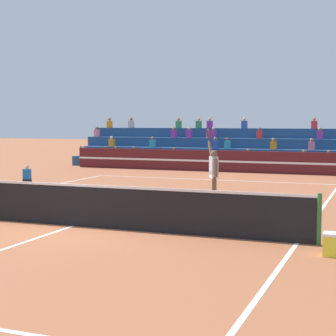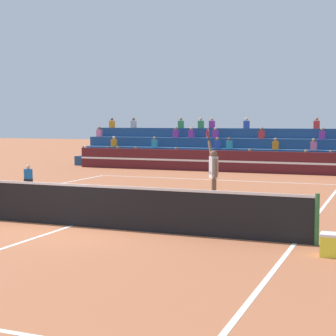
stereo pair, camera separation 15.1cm
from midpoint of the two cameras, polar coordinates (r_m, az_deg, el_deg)
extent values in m
plane|color=#AD603D|center=(14.26, -9.43, -5.82)|extent=(120.00, 120.00, 0.00)
cube|color=white|center=(25.11, 4.70, -1.20)|extent=(11.00, 0.10, 0.01)
cube|color=white|center=(12.40, 13.10, -7.47)|extent=(0.10, 23.80, 0.01)
cube|color=white|center=(19.97, 0.12, -2.72)|extent=(8.25, 0.10, 0.01)
cube|color=white|center=(14.26, -9.43, -5.81)|extent=(0.10, 12.85, 0.01)
cylinder|color=#2D6B38|center=(12.24, 15.24, -5.07)|extent=(0.10, 0.10, 1.10)
cube|color=black|center=(14.18, -9.46, -3.84)|extent=(11.90, 0.02, 1.00)
cube|color=white|center=(14.11, -9.49, -1.71)|extent=(11.90, 0.04, 0.06)
cube|color=#51191E|center=(28.98, 7.06, 0.66)|extent=(18.00, 0.24, 1.10)
cube|color=white|center=(28.85, 6.99, 0.64)|extent=(18.00, 0.02, 0.10)
cube|color=navy|center=(30.23, 7.66, 0.30)|extent=(20.06, 0.95, 0.55)
cube|color=yellow|center=(29.92, 8.48, 1.19)|extent=(0.32, 0.22, 0.44)
sphere|color=brown|center=(29.90, 8.49, 1.81)|extent=(0.18, 0.18, 0.18)
cube|color=red|center=(32.07, -3.12, 1.48)|extent=(0.32, 0.22, 0.44)
sphere|color=brown|center=(32.06, -3.12, 2.05)|extent=(0.18, 0.18, 0.18)
cube|color=red|center=(29.26, 16.38, 0.97)|extent=(0.32, 0.22, 0.44)
sphere|color=brown|center=(29.24, 16.39, 1.60)|extent=(0.18, 0.18, 0.18)
cube|color=#338C4C|center=(29.40, 13.98, 1.04)|extent=(0.32, 0.22, 0.44)
sphere|color=#9E7051|center=(29.38, 13.99, 1.67)|extent=(0.18, 0.18, 0.18)
cube|color=pink|center=(31.13, 0.99, 1.38)|extent=(0.32, 0.22, 0.44)
sphere|color=brown|center=(31.11, 0.99, 1.97)|extent=(0.18, 0.18, 0.18)
cube|color=pink|center=(33.59, -8.25, 1.58)|extent=(0.32, 0.22, 0.44)
sphere|color=beige|center=(33.57, -8.26, 2.13)|extent=(0.18, 0.18, 0.18)
cube|color=black|center=(32.86, -5.94, 1.54)|extent=(0.32, 0.22, 0.44)
sphere|color=brown|center=(32.84, -5.95, 2.09)|extent=(0.18, 0.18, 0.18)
cube|color=teal|center=(32.57, -4.96, 1.52)|extent=(0.32, 0.22, 0.44)
sphere|color=brown|center=(32.56, -4.97, 2.08)|extent=(0.18, 0.18, 0.18)
cube|color=navy|center=(31.13, 8.09, 0.93)|extent=(20.06, 0.95, 1.10)
cube|color=teal|center=(31.15, 6.39, 2.37)|extent=(0.32, 0.22, 0.44)
sphere|color=brown|center=(31.14, 6.39, 2.96)|extent=(0.18, 0.18, 0.18)
cube|color=orange|center=(30.58, 11.00, 2.27)|extent=(0.32, 0.22, 0.44)
sphere|color=#9E7051|center=(30.57, 11.01, 2.87)|extent=(0.18, 0.18, 0.18)
cube|color=#2D4CA5|center=(31.34, 5.17, 2.39)|extent=(0.32, 0.22, 0.44)
sphere|color=#9E7051|center=(31.33, 5.17, 2.98)|extent=(0.18, 0.18, 0.18)
cube|color=pink|center=(30.28, 14.72, 2.17)|extent=(0.32, 0.22, 0.44)
sphere|color=#9E7051|center=(30.27, 14.73, 2.78)|extent=(0.18, 0.18, 0.18)
cube|color=teal|center=(32.61, -1.23, 2.50)|extent=(0.32, 0.22, 0.44)
sphere|color=#9E7051|center=(32.60, -1.24, 3.07)|extent=(0.18, 0.18, 0.18)
cube|color=orange|center=(33.73, -5.38, 2.56)|extent=(0.32, 0.22, 0.44)
sphere|color=beige|center=(33.72, -5.39, 3.10)|extent=(0.18, 0.18, 0.18)
cube|color=navy|center=(32.04, 8.49, 1.53)|extent=(20.06, 0.95, 1.65)
cube|color=purple|center=(32.80, 2.51, 3.47)|extent=(0.32, 0.22, 0.44)
sphere|color=tan|center=(32.79, 2.51, 4.03)|extent=(0.18, 0.18, 0.18)
cube|color=purple|center=(32.35, 4.98, 3.44)|extent=(0.32, 0.22, 0.44)
sphere|color=tan|center=(32.34, 4.98, 4.01)|extent=(0.18, 0.18, 0.18)
cube|color=pink|center=(35.25, -6.87, 3.53)|extent=(0.32, 0.22, 0.44)
sphere|color=brown|center=(35.25, -6.88, 4.05)|extent=(0.18, 0.18, 0.18)
cube|color=red|center=(31.68, 9.63, 3.37)|extent=(0.32, 0.22, 0.44)
sphere|color=brown|center=(31.68, 9.63, 3.95)|extent=(0.18, 0.18, 0.18)
cube|color=purple|center=(31.17, 15.52, 3.24)|extent=(0.32, 0.22, 0.44)
sphere|color=#9E7051|center=(31.16, 15.53, 3.83)|extent=(0.18, 0.18, 0.18)
cube|color=purple|center=(33.13, 0.93, 3.49)|extent=(0.32, 0.22, 0.44)
sphere|color=#9E7051|center=(33.12, 0.93, 4.04)|extent=(0.18, 0.18, 0.18)
cube|color=navy|center=(32.95, 8.87, 2.09)|extent=(20.06, 0.95, 2.20)
cube|color=#338C4C|center=(33.60, 3.49, 4.44)|extent=(0.32, 0.22, 0.44)
sphere|color=tan|center=(33.60, 3.49, 4.98)|extent=(0.18, 0.18, 0.18)
cube|color=#2D4CA5|center=(32.84, 8.11, 4.39)|extent=(0.32, 0.22, 0.44)
sphere|color=beige|center=(32.84, 8.12, 4.95)|extent=(0.18, 0.18, 0.18)
cube|color=purple|center=(33.39, 4.61, 4.43)|extent=(0.32, 0.22, 0.44)
sphere|color=tan|center=(33.39, 4.62, 4.98)|extent=(0.18, 0.18, 0.18)
cube|color=#B2B2B7|center=(35.23, -3.40, 4.45)|extent=(0.32, 0.22, 0.44)
sphere|color=brown|center=(35.23, -3.40, 4.97)|extent=(0.18, 0.18, 0.18)
cube|color=orange|center=(35.90, -5.59, 4.45)|extent=(0.32, 0.22, 0.44)
sphere|color=brown|center=(35.90, -5.60, 4.96)|extent=(0.18, 0.18, 0.18)
cube|color=red|center=(32.15, 14.99, 4.27)|extent=(0.32, 0.22, 0.44)
sphere|color=#9E7051|center=(32.15, 15.00, 4.84)|extent=(0.18, 0.18, 0.18)
cube|color=#338C4C|center=(34.02, 1.44, 4.45)|extent=(0.32, 0.22, 0.44)
sphere|color=#9E7051|center=(34.02, 1.45, 4.99)|extent=(0.18, 0.18, 0.18)
cube|color=black|center=(23.54, -13.82, -1.58)|extent=(0.28, 0.36, 0.12)
cube|color=black|center=(23.53, -13.82, -1.29)|extent=(0.28, 0.24, 0.18)
cube|color=#1966B2|center=(23.50, -13.84, -0.59)|extent=(0.30, 0.18, 0.40)
sphere|color=beige|center=(23.47, -13.85, 0.12)|extent=(0.17, 0.17, 0.17)
cylinder|color=brown|center=(17.46, 4.92, -2.34)|extent=(0.14, 0.14, 0.90)
cylinder|color=brown|center=(17.69, 4.96, -2.25)|extent=(0.14, 0.14, 0.90)
cube|color=white|center=(17.51, 4.90, -0.71)|extent=(0.34, 0.38, 0.20)
cube|color=#B2B2B7|center=(17.48, 4.90, 0.27)|extent=(0.37, 0.41, 0.56)
sphere|color=brown|center=(17.46, 4.91, 1.45)|extent=(0.22, 0.22, 0.22)
cube|color=white|center=(17.51, 4.78, -3.66)|extent=(0.28, 0.24, 0.09)
cube|color=white|center=(17.74, 4.82, -3.55)|extent=(0.28, 0.24, 0.09)
cylinder|color=brown|center=(17.26, 5.13, 0.01)|extent=(0.09, 0.09, 0.56)
cylinder|color=brown|center=(17.81, 4.57, 1.89)|extent=(0.29, 0.37, 0.56)
cylinder|color=black|center=(18.00, 4.39, 3.01)|extent=(0.10, 0.14, 0.21)
torus|color=#B21E1E|center=(18.08, 4.31, 3.51)|extent=(0.26, 0.37, 0.42)
sphere|color=#C6DB33|center=(20.30, 11.90, -2.61)|extent=(0.07, 0.07, 0.07)
cube|color=yellow|center=(11.40, 16.83, -7.62)|extent=(0.48, 0.36, 0.40)
cube|color=white|center=(11.36, 16.85, -6.51)|extent=(0.50, 0.38, 0.05)
camera|label=1|loc=(0.08, -89.76, 0.02)|focal=60.00mm
camera|label=2|loc=(0.08, 90.24, -0.02)|focal=60.00mm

